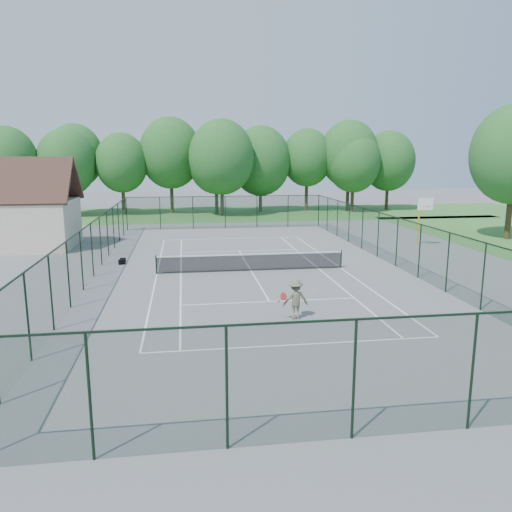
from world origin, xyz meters
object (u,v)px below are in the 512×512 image
object	(u,v)px
tennis_net	(251,261)
sports_bag_a	(122,262)
tennis_player	(295,299)
basketball_goal	(422,212)

from	to	relation	value
tennis_net	sports_bag_a	xyz separation A→B (m)	(-7.78, 2.98, -0.42)
sports_bag_a	tennis_player	distance (m)	14.64
tennis_net	basketball_goal	world-z (taller)	basketball_goal
basketball_goal	sports_bag_a	xyz separation A→B (m)	(-21.65, -3.64, -2.41)
sports_bag_a	basketball_goal	bearing A→B (deg)	-13.63
basketball_goal	sports_bag_a	size ratio (longest dim) A/B	9.20
tennis_net	tennis_player	xyz separation A→B (m)	(0.64, -8.97, 0.26)
basketball_goal	tennis_player	world-z (taller)	basketball_goal
tennis_net	basketball_goal	distance (m)	15.50
tennis_net	tennis_player	size ratio (longest dim) A/B	6.17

